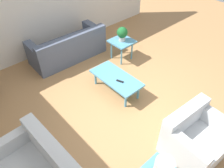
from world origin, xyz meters
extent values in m
plane|color=#A87A4C|center=(0.00, 0.00, 0.00)|extent=(14.00, 14.00, 0.00)
cube|color=silver|center=(3.06, 0.00, 1.35)|extent=(0.12, 7.20, 2.70)
cube|color=#4C566B|center=(2.34, -0.03, 0.22)|extent=(0.89, 1.98, 0.43)
cube|color=#4C566B|center=(2.02, -0.03, 0.61)|extent=(0.26, 1.96, 0.35)
cube|color=#4C566B|center=(2.31, -0.91, 0.54)|extent=(0.84, 0.22, 0.23)
cube|color=#4C566B|center=(2.36, 0.84, 0.54)|extent=(0.84, 0.22, 0.23)
cube|color=silver|center=(-1.55, -0.03, 0.20)|extent=(0.90, 1.04, 0.40)
cube|color=silver|center=(-1.23, -0.05, 0.60)|extent=(0.27, 0.99, 0.40)
cube|color=silver|center=(-1.52, 0.38, 0.53)|extent=(0.84, 0.22, 0.26)
cube|color=silver|center=(-1.58, -0.44, 0.53)|extent=(0.84, 0.22, 0.26)
cube|color=silver|center=(-0.32, 1.92, 0.60)|extent=(1.38, 0.26, 0.40)
cube|color=silver|center=(0.28, 2.26, 0.53)|extent=(0.19, 0.84, 0.26)
cube|color=teal|center=(0.48, -0.08, 0.37)|extent=(1.18, 0.57, 0.04)
cylinder|color=teal|center=(-0.01, -0.26, 0.18)|extent=(0.05, 0.05, 0.35)
cylinder|color=teal|center=(0.98, -0.26, 0.18)|extent=(0.05, 0.05, 0.35)
cylinder|color=teal|center=(-0.01, 0.11, 0.18)|extent=(0.05, 0.05, 0.35)
cylinder|color=teal|center=(0.98, 0.11, 0.18)|extent=(0.05, 0.05, 0.35)
cube|color=teal|center=(1.33, -1.06, 0.53)|extent=(0.56, 0.56, 0.04)
cylinder|color=teal|center=(1.14, -1.25, 0.25)|extent=(0.04, 0.04, 0.51)
cylinder|color=teal|center=(1.52, -1.25, 0.25)|extent=(0.04, 0.04, 0.51)
cylinder|color=teal|center=(1.14, -0.87, 0.25)|extent=(0.04, 0.04, 0.51)
cylinder|color=teal|center=(1.52, -0.87, 0.25)|extent=(0.04, 0.04, 0.51)
cylinder|color=#B2ADA3|center=(1.33, -1.06, 0.60)|extent=(0.16, 0.16, 0.12)
sphere|color=#195B28|center=(1.33, -1.06, 0.78)|extent=(0.27, 0.27, 0.27)
cylinder|color=beige|center=(-1.59, 1.05, 0.86)|extent=(0.24, 0.24, 0.19)
cube|color=black|center=(0.32, -0.03, 0.40)|extent=(0.16, 0.10, 0.02)
camera|label=1|loc=(-2.17, 2.43, 3.38)|focal=35.00mm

